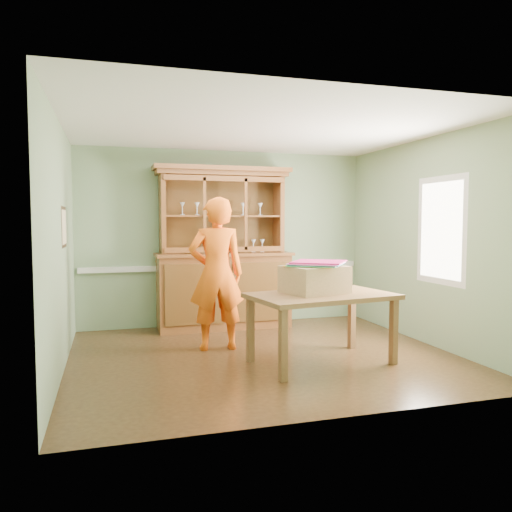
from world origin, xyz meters
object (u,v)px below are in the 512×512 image
object	(u,v)px
dining_table	(322,302)
cardboard_box	(315,280)
china_hutch	(223,272)
person	(216,274)

from	to	relation	value
dining_table	cardboard_box	size ratio (longest dim) A/B	2.59
dining_table	cardboard_box	distance (m)	0.27
china_hutch	cardboard_box	distance (m)	2.20
cardboard_box	person	world-z (taller)	person
cardboard_box	person	distance (m)	1.29
china_hutch	person	size ratio (longest dim) A/B	1.27
china_hutch	person	bearing A→B (deg)	-106.37
china_hutch	dining_table	world-z (taller)	china_hutch
dining_table	person	size ratio (longest dim) A/B	0.90
china_hutch	dining_table	distance (m)	2.30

